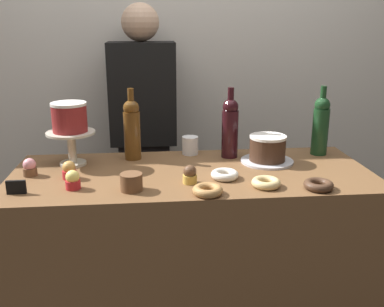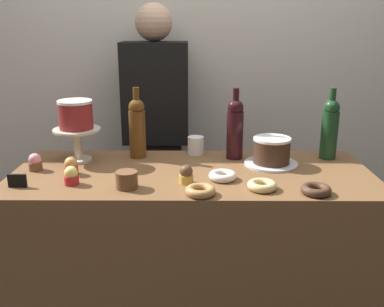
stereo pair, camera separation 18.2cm
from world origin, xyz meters
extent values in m
cube|color=silver|center=(0.00, 0.89, 1.30)|extent=(6.00, 0.05, 2.60)
cube|color=brown|center=(0.00, 0.00, 0.45)|extent=(1.51, 0.62, 0.90)
cylinder|color=beige|center=(-0.51, 0.15, 0.90)|extent=(0.12, 0.12, 0.01)
cylinder|color=beige|center=(-0.51, 0.15, 0.97)|extent=(0.04, 0.04, 0.13)
cylinder|color=beige|center=(-0.51, 0.15, 1.04)|extent=(0.21, 0.21, 0.01)
cylinder|color=maroon|center=(-0.51, 0.15, 1.10)|extent=(0.15, 0.15, 0.11)
cylinder|color=white|center=(-0.51, 0.15, 1.17)|extent=(0.15, 0.15, 0.01)
cylinder|color=silver|center=(0.35, 0.10, 0.90)|extent=(0.24, 0.24, 0.01)
cylinder|color=#3D2619|center=(0.35, 0.10, 0.96)|extent=(0.16, 0.16, 0.10)
cylinder|color=white|center=(0.35, 0.10, 1.01)|extent=(0.16, 0.16, 0.01)
cylinder|color=#5B3814|center=(-0.25, 0.21, 1.01)|extent=(0.08, 0.08, 0.22)
sphere|color=#5B3814|center=(-0.25, 0.21, 1.13)|extent=(0.07, 0.07, 0.07)
cylinder|color=#5B3814|center=(-0.25, 0.21, 1.18)|extent=(0.03, 0.03, 0.08)
cylinder|color=#193D1E|center=(0.63, 0.20, 1.01)|extent=(0.08, 0.08, 0.22)
sphere|color=#193D1E|center=(0.63, 0.20, 1.13)|extent=(0.07, 0.07, 0.07)
cylinder|color=#193D1E|center=(0.63, 0.20, 1.18)|extent=(0.03, 0.03, 0.08)
cylinder|color=black|center=(0.19, 0.19, 1.01)|extent=(0.08, 0.08, 0.22)
sphere|color=black|center=(0.19, 0.19, 1.13)|extent=(0.07, 0.07, 0.07)
cylinder|color=black|center=(0.19, 0.19, 1.18)|extent=(0.03, 0.03, 0.08)
cylinder|color=gold|center=(-0.02, -0.13, 0.91)|extent=(0.06, 0.06, 0.03)
sphere|color=brown|center=(-0.02, -0.13, 0.94)|extent=(0.05, 0.05, 0.05)
cylinder|color=brown|center=(-0.67, 0.01, 0.91)|extent=(0.06, 0.06, 0.03)
sphere|color=pink|center=(-0.67, 0.01, 0.94)|extent=(0.05, 0.05, 0.05)
cylinder|color=red|center=(-0.50, -0.04, 0.91)|extent=(0.06, 0.06, 0.03)
sphere|color=#CC9347|center=(-0.50, -0.04, 0.94)|extent=(0.05, 0.05, 0.05)
cylinder|color=red|center=(-0.47, -0.15, 0.91)|extent=(0.06, 0.06, 0.03)
sphere|color=#EFDB6B|center=(-0.47, -0.15, 0.94)|extent=(0.05, 0.05, 0.05)
torus|color=#E0C17F|center=(0.27, -0.20, 0.91)|extent=(0.11, 0.11, 0.03)
torus|color=#472D1E|center=(0.46, -0.24, 0.91)|extent=(0.11, 0.11, 0.03)
torus|color=#B27F47|center=(0.03, -0.26, 0.91)|extent=(0.11, 0.11, 0.03)
torus|color=silver|center=(0.12, -0.10, 0.91)|extent=(0.11, 0.11, 0.03)
cylinder|color=brown|center=(-0.25, -0.19, 0.90)|extent=(0.08, 0.08, 0.01)
cylinder|color=brown|center=(-0.25, -0.19, 0.91)|extent=(0.08, 0.08, 0.01)
cylinder|color=brown|center=(-0.25, -0.19, 0.92)|extent=(0.08, 0.08, 0.01)
cylinder|color=brown|center=(-0.25, -0.19, 0.93)|extent=(0.08, 0.08, 0.01)
cylinder|color=brown|center=(-0.25, -0.19, 0.95)|extent=(0.08, 0.08, 0.01)
cylinder|color=brown|center=(-0.25, -0.19, 0.96)|extent=(0.08, 0.08, 0.01)
cube|color=black|center=(-0.67, -0.18, 0.92)|extent=(0.07, 0.01, 0.05)
cylinder|color=white|center=(0.02, 0.26, 0.94)|extent=(0.08, 0.08, 0.08)
cube|color=black|center=(-0.21, 0.67, 0.42)|extent=(0.28, 0.18, 0.85)
cube|color=black|center=(-0.21, 0.67, 1.12)|extent=(0.36, 0.22, 0.55)
sphere|color=tan|center=(-0.21, 0.67, 1.50)|extent=(0.20, 0.20, 0.20)
camera|label=1|loc=(-0.17, -1.73, 1.50)|focal=40.90mm
camera|label=2|loc=(0.01, -1.74, 1.50)|focal=40.90mm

